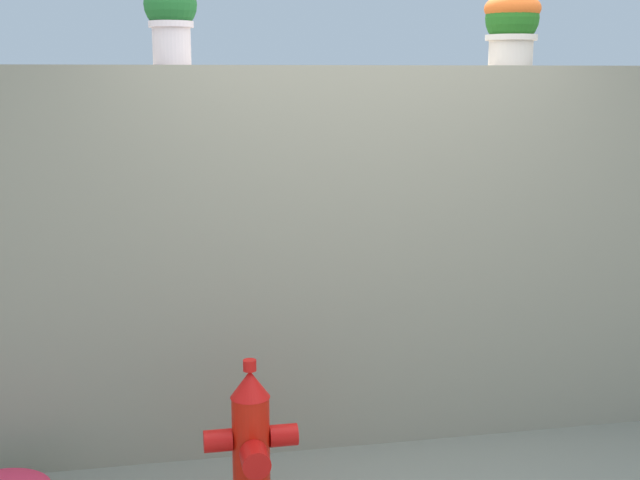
{
  "coord_description": "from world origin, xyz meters",
  "views": [
    {
      "loc": [
        -1.02,
        -3.27,
        2.02
      ],
      "look_at": [
        -0.19,
        0.91,
        1.18
      ],
      "focal_mm": 46.94,
      "sensor_mm": 36.0,
      "label": 1
    }
  ],
  "objects": [
    {
      "name": "fire_hydrant",
      "position": [
        -0.64,
        0.27,
        0.35
      ],
      "size": [
        0.43,
        0.34,
        0.77
      ],
      "color": "red",
      "rests_on": "ground"
    },
    {
      "name": "stone_wall",
      "position": [
        0.0,
        1.11,
        1.03
      ],
      "size": [
        5.87,
        0.36,
        2.07
      ],
      "primitive_type": "cube",
      "color": "gray",
      "rests_on": "ground"
    },
    {
      "name": "potted_plant_2",
      "position": [
        0.89,
        1.07,
        2.3
      ],
      "size": [
        0.3,
        0.3,
        0.39
      ],
      "color": "beige",
      "rests_on": "stone_wall"
    },
    {
      "name": "potted_plant_1",
      "position": [
        -0.91,
        1.08,
        2.34
      ],
      "size": [
        0.28,
        0.28,
        0.43
      ],
      "color": "silver",
      "rests_on": "stone_wall"
    }
  ]
}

